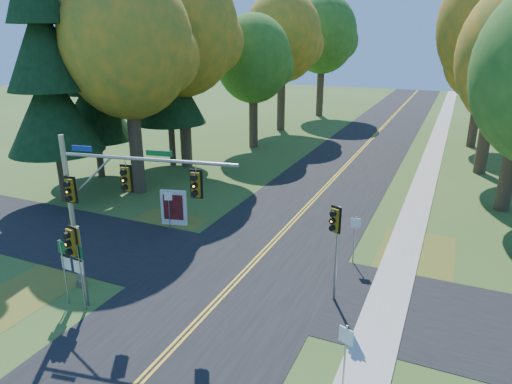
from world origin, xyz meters
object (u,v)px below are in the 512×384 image
at_px(east_signal_pole, 336,230).
at_px(info_kiosk, 174,208).
at_px(traffic_mast, 108,197).
at_px(route_sign_cluster, 72,262).

relative_size(east_signal_pole, info_kiosk, 2.02).
bearing_deg(east_signal_pole, traffic_mast, -139.84).
bearing_deg(traffic_mast, east_signal_pole, 9.22).
bearing_deg(info_kiosk, traffic_mast, -89.54).
distance_m(route_sign_cluster, info_kiosk, 8.54).
bearing_deg(route_sign_cluster, traffic_mast, 67.60).
bearing_deg(east_signal_pole, info_kiosk, 178.97).
bearing_deg(traffic_mast, info_kiosk, 94.83).
distance_m(east_signal_pole, info_kiosk, 11.01).
relative_size(route_sign_cluster, info_kiosk, 1.38).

